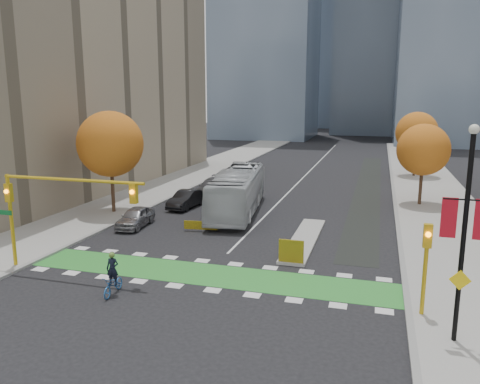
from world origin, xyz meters
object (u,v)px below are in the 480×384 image
Objects in this scene: hazard_board at (291,251)px; parked_car_c at (213,188)px; bus at (238,191)px; parked_car_a at (135,217)px; parked_car_b at (186,199)px; banner_lamppost at (465,227)px; tree_west at (110,144)px; tree_east_far at (417,133)px; tree_east_near at (423,150)px; cyclist at (113,280)px; traffic_signal_west at (49,199)px; traffic_signal_east at (426,256)px.

hazard_board is 0.24× the size of parked_car_c.
bus is 3.05× the size of parked_car_a.
parked_car_b reaches higher than hazard_board.
parked_car_b is (-4.70, 0.35, -1.04)m from bus.
banner_lamppost is 29.42m from parked_car_c.
tree_west is 11.16m from parked_car_c.
tree_east_far reaches higher than parked_car_c.
tree_east_far is at bearing 88.21° from tree_east_near.
tree_west is at bearing 116.35° from cyclist.
traffic_signal_west reaches higher than cyclist.
parked_car_a is (-19.77, 11.34, -3.90)m from banner_lamppost.
banner_lamppost reaches higher than tree_west.
tree_west is 2.01× the size of traffic_signal_east.
bus reaches higher than parked_car_a.
parked_car_a is at bearing -95.13° from parked_car_b.
parked_car_b is 5.04m from parked_car_c.
parked_car_c is (-10.50, 16.27, 0.05)m from hazard_board.
tree_east_near reaches higher than parked_car_b.
parked_car_c is (-3.15, 22.63, 0.16)m from cyclist.
banner_lamppost reaches higher than bus.
tree_east_far is 26.22m from parked_car_c.
tree_east_near is at bearing 48.48° from traffic_signal_west.
parked_car_c is at bearing 129.03° from traffic_signal_east.
parked_car_c is at bearing -175.26° from tree_east_near.
parked_car_b is at bearing 75.51° from parked_car_a.
tree_west reaches higher than bus.
hazard_board is at bearing 21.55° from traffic_signal_west.
parked_car_b is (-18.63, 17.97, -3.87)m from banner_lamppost.
hazard_board is 8.26m from traffic_signal_east.
parked_car_a is (-4.92, 11.00, 0.02)m from cyclist.
tree_east_near is 0.55× the size of bus.
traffic_signal_east is 0.32× the size of bus.
parked_car_b is at bearing 87.13° from traffic_signal_west.
parked_car_c is (-18.00, 22.97, -3.76)m from banner_lamppost.
cyclist is at bearing -101.04° from bus.
cyclist is at bearing -19.86° from traffic_signal_west.
parked_car_c is at bearing 122.84° from hazard_board.
banner_lamppost is at bearing -63.39° from traffic_signal_east.
hazard_board is 0.33× the size of parked_car_a.
traffic_signal_west reaches higher than bus.
tree_east_far reaches higher than hazard_board.
hazard_board is at bearing -114.20° from tree_east_near.
tree_west is 17.31m from cyclist.
cyclist is (-15.35, -24.17, -4.17)m from tree_east_near.
traffic_signal_east is at bearing -29.07° from tree_west.
banner_lamppost is (1.00, -2.00, 1.88)m from traffic_signal_east.
cyclist is 18.03m from parked_car_b.
banner_lamppost is at bearing -5.86° from traffic_signal_west.
banner_lamppost is 1.85× the size of parked_car_b.
banner_lamppost is at bearing -39.32° from parked_car_b.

